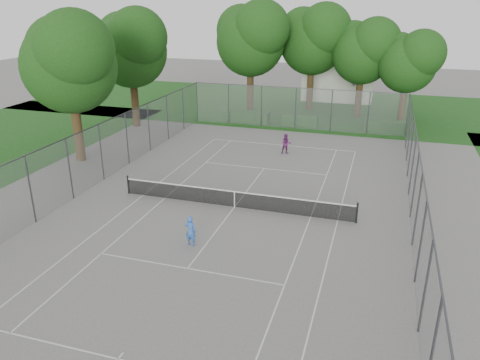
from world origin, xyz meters
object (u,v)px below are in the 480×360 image
(tennis_net, at_px, (234,199))
(woman_player, at_px, (286,144))
(house, at_px, (340,64))
(girl_player, at_px, (191,231))

(tennis_net, height_order, woman_player, woman_player)
(house, bearing_deg, tennis_net, -93.89)
(tennis_net, bearing_deg, house, 86.11)
(woman_player, bearing_deg, house, 64.42)
(girl_player, relative_size, woman_player, 0.98)
(tennis_net, distance_m, woman_player, 9.96)
(woman_player, bearing_deg, girl_player, -117.10)
(house, height_order, woman_player, house)
(house, height_order, girl_player, house)
(tennis_net, relative_size, house, 1.39)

